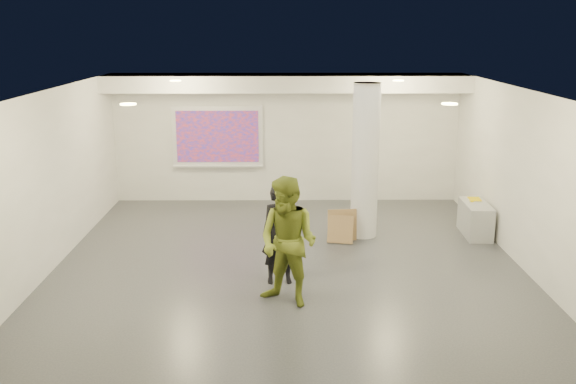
{
  "coord_description": "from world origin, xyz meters",
  "views": [
    {
      "loc": [
        -0.1,
        -10.28,
        3.99
      ],
      "look_at": [
        0.0,
        0.4,
        1.25
      ],
      "focal_mm": 40.0,
      "sensor_mm": 36.0,
      "label": 1
    }
  ],
  "objects_px": {
    "projection_screen": "(218,137)",
    "column": "(365,161)",
    "man": "(288,242)",
    "credenza": "(475,219)",
    "woman": "(280,234)"
  },
  "relations": [
    {
      "from": "column",
      "to": "credenza",
      "type": "bearing_deg",
      "value": 0.36
    },
    {
      "from": "credenza",
      "to": "man",
      "type": "xyz_separation_m",
      "value": [
        -3.73,
        -3.24,
        0.64
      ]
    },
    {
      "from": "projection_screen",
      "to": "woman",
      "type": "height_order",
      "value": "projection_screen"
    },
    {
      "from": "projection_screen",
      "to": "column",
      "type": "bearing_deg",
      "value": -40.56
    },
    {
      "from": "projection_screen",
      "to": "man",
      "type": "height_order",
      "value": "projection_screen"
    },
    {
      "from": "projection_screen",
      "to": "credenza",
      "type": "xyz_separation_m",
      "value": [
        5.32,
        -2.64,
        -1.2
      ]
    },
    {
      "from": "column",
      "to": "man",
      "type": "height_order",
      "value": "column"
    },
    {
      "from": "credenza",
      "to": "column",
      "type": "bearing_deg",
      "value": -177.25
    },
    {
      "from": "column",
      "to": "man",
      "type": "bearing_deg",
      "value": -115.1
    },
    {
      "from": "projection_screen",
      "to": "credenza",
      "type": "relative_size",
      "value": 1.89
    },
    {
      "from": "woman",
      "to": "man",
      "type": "height_order",
      "value": "man"
    },
    {
      "from": "column",
      "to": "projection_screen",
      "type": "xyz_separation_m",
      "value": [
        -3.1,
        2.65,
        0.03
      ]
    },
    {
      "from": "woman",
      "to": "man",
      "type": "bearing_deg",
      "value": -88.45
    },
    {
      "from": "credenza",
      "to": "man",
      "type": "bearing_deg",
      "value": -136.63
    },
    {
      "from": "man",
      "to": "column",
      "type": "bearing_deg",
      "value": 96.55
    }
  ]
}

